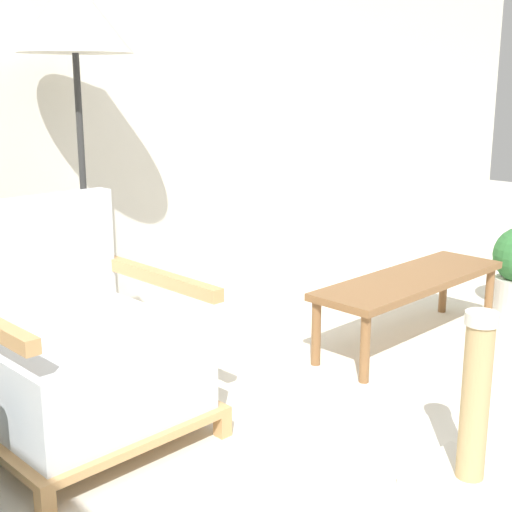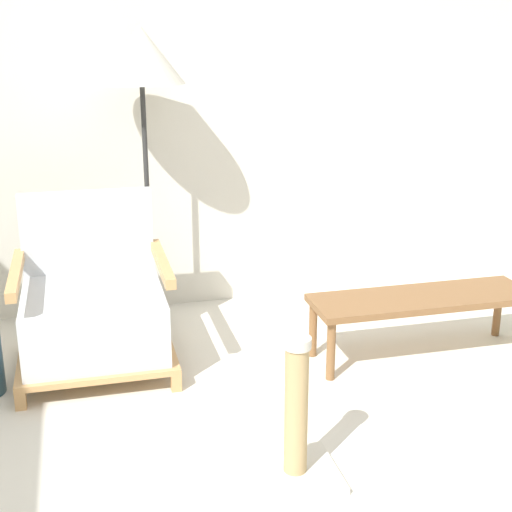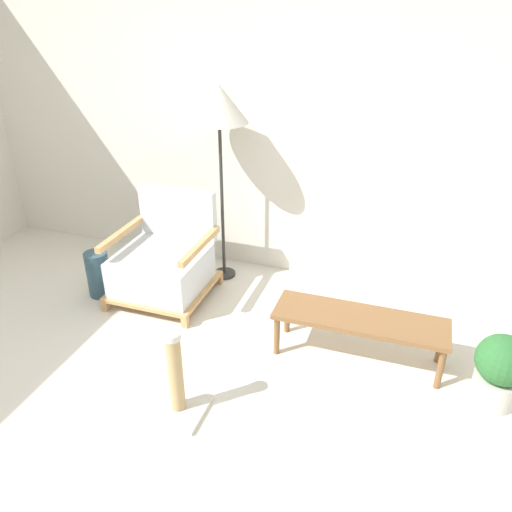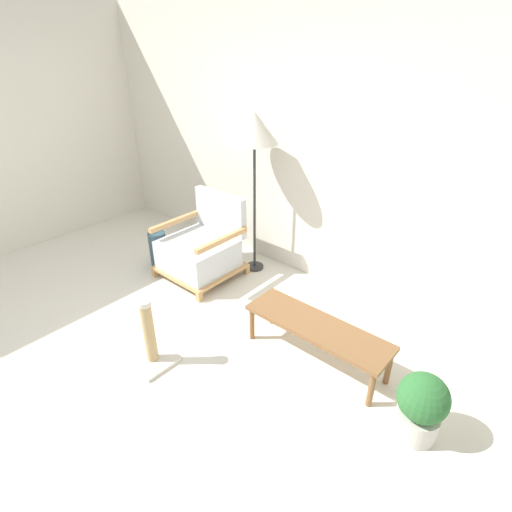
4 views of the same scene
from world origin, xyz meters
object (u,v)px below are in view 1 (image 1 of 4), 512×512
(armchair, at_px, (79,357))
(coffee_table, at_px, (411,284))
(scratching_post, at_px, (473,431))
(floor_lamp, at_px, (74,23))

(armchair, distance_m, coffee_table, 1.70)
(coffee_table, distance_m, scratching_post, 1.30)
(armchair, xyz_separation_m, coffee_table, (1.67, -0.32, -0.00))
(armchair, bearing_deg, coffee_table, -10.68)
(armchair, height_order, coffee_table, armchair)
(armchair, distance_m, floor_lamp, 1.33)
(floor_lamp, relative_size, coffee_table, 1.43)
(armchair, height_order, scratching_post, armchair)
(floor_lamp, xyz_separation_m, scratching_post, (0.37, -1.66, -1.31))
(floor_lamp, bearing_deg, coffee_table, -30.68)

